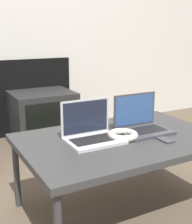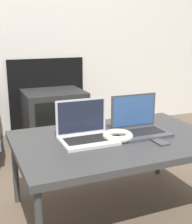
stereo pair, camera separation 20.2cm
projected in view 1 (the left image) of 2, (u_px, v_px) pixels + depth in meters
ground_plane at (132, 221)px, 1.79m from camera, size 14.00×14.00×0.00m
wall_back at (27, 7)px, 3.05m from camera, size 7.00×0.08×2.60m
table at (121, 143)px, 1.80m from camera, size 1.14×0.76×0.47m
laptop_left at (91, 132)px, 1.74m from camera, size 0.30×0.23×0.22m
laptop_right at (141, 123)px, 1.89m from camera, size 0.30×0.23×0.22m
headphones at (123, 135)px, 1.77m from camera, size 0.17×0.17×0.04m
phone at (163, 139)px, 1.75m from camera, size 0.06×0.13×0.01m
tv at (43, 116)px, 3.06m from camera, size 0.58×0.50×0.48m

